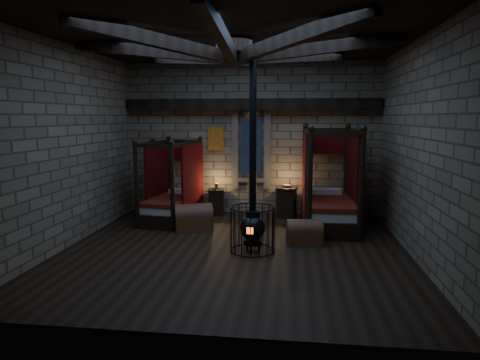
# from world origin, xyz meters

# --- Properties ---
(room) EXTENTS (7.02, 7.02, 4.29)m
(room) POSITION_xyz_m (-0.00, 0.09, 3.74)
(room) COLOR black
(room) RESTS_ON ground
(bed_left) EXTENTS (1.32, 2.12, 2.08)m
(bed_left) POSITION_xyz_m (-1.97, 2.35, 0.51)
(bed_left) COLOR black
(bed_left) RESTS_ON ground
(bed_right) EXTENTS (1.28, 2.35, 2.42)m
(bed_right) POSITION_xyz_m (2.05, 2.09, 0.60)
(bed_right) COLOR black
(bed_right) RESTS_ON ground
(trunk_left) EXTENTS (1.03, 0.85, 0.65)m
(trunk_left) POSITION_xyz_m (-1.20, 1.43, 0.29)
(trunk_left) COLOR brown
(trunk_left) RESTS_ON ground
(trunk_right) EXTENTS (0.80, 0.56, 0.55)m
(trunk_right) POSITION_xyz_m (1.43, 0.59, 0.24)
(trunk_right) COLOR brown
(trunk_right) RESTS_ON ground
(nightstand_left) EXTENTS (0.50, 0.48, 0.88)m
(nightstand_left) POSITION_xyz_m (-0.93, 3.11, 0.37)
(nightstand_left) COLOR black
(nightstand_left) RESTS_ON ground
(nightstand_right) EXTENTS (0.60, 0.59, 0.90)m
(nightstand_right) POSITION_xyz_m (1.01, 3.02, 0.42)
(nightstand_right) COLOR black
(nightstand_right) RESTS_ON ground
(stove) EXTENTS (0.91, 0.91, 4.05)m
(stove) POSITION_xyz_m (0.38, -0.09, 0.59)
(stove) COLOR black
(stove) RESTS_ON ground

